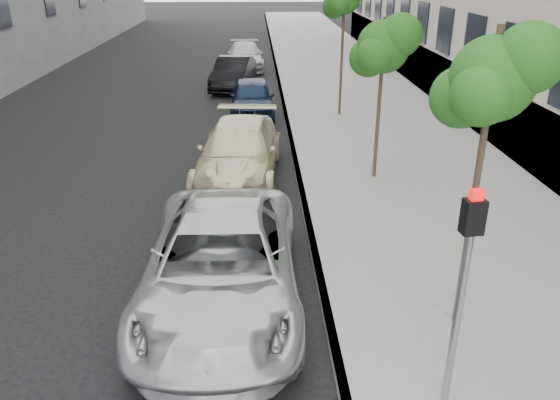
{
  "coord_description": "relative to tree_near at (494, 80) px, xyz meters",
  "views": [
    {
      "loc": [
        0.05,
        -5.65,
        5.47
      ],
      "look_at": [
        0.45,
        3.38,
        1.5
      ],
      "focal_mm": 35.0,
      "sensor_mm": 36.0,
      "label": 1
    }
  ],
  "objects": [
    {
      "name": "sedan_black",
      "position": [
        -4.2,
        18.36,
        -3.31
      ],
      "size": [
        2.15,
        4.49,
        1.42
      ],
      "primitive_type": "imported",
      "rotation": [
        0.0,
        0.0,
        -0.16
      ],
      "color": "black",
      "rests_on": "ground"
    },
    {
      "name": "tree_mid",
      "position": [
        0.0,
        6.5,
        -0.48
      ],
      "size": [
        1.66,
        1.46,
        4.22
      ],
      "color": "#38281C",
      "rests_on": "sidewalk"
    },
    {
      "name": "signal_pole",
      "position": [
        -0.75,
        -1.69,
        -1.99
      ],
      "size": [
        0.26,
        0.21,
        3.01
      ],
      "rotation": [
        0.0,
        0.0,
        0.11
      ],
      "color": "#939699",
      "rests_on": "sidewalk"
    },
    {
      "name": "tree_near",
      "position": [
        0.0,
        0.0,
        0.0
      ],
      "size": [
        1.55,
        1.35,
        4.65
      ],
      "color": "#38281C",
      "rests_on": "sidewalk"
    },
    {
      "name": "sedan_blue",
      "position": [
        -3.33,
        13.46,
        -3.33
      ],
      "size": [
        1.67,
        4.09,
        1.39
      ],
      "primitive_type": "imported",
      "rotation": [
        0.0,
        0.0,
        0.01
      ],
      "color": "#0F1C34",
      "rests_on": "ground"
    },
    {
      "name": "curb",
      "position": [
        -2.05,
        22.5,
        -3.95
      ],
      "size": [
        0.15,
        72.0,
        0.14
      ],
      "primitive_type": "cube",
      "color": "#9E9B93",
      "rests_on": "ground"
    },
    {
      "name": "suv",
      "position": [
        -3.66,
        6.85,
        -3.27
      ],
      "size": [
        2.56,
        5.35,
        1.5
      ],
      "primitive_type": "imported",
      "rotation": [
        0.0,
        0.0,
        -0.09
      ],
      "color": "beige",
      "rests_on": "ground"
    },
    {
      "name": "minivan",
      "position": [
        -3.81,
        0.86,
        -3.24
      ],
      "size": [
        2.68,
        5.64,
        1.55
      ],
      "primitive_type": "imported",
      "rotation": [
        0.0,
        0.0,
        -0.02
      ],
      "color": "#B5B8BA",
      "rests_on": "ground"
    },
    {
      "name": "sidewalk",
      "position": [
        1.07,
        22.5,
        -3.95
      ],
      "size": [
        6.4,
        72.0,
        0.14
      ],
      "primitive_type": "cube",
      "color": "gray",
      "rests_on": "ground"
    },
    {
      "name": "sedan_rear",
      "position": [
        -3.73,
        23.46,
        -3.34
      ],
      "size": [
        2.08,
        4.77,
        1.36
      ],
      "primitive_type": "imported",
      "rotation": [
        0.0,
        0.0,
        0.04
      ],
      "color": "#A6AAAE",
      "rests_on": "ground"
    }
  ]
}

